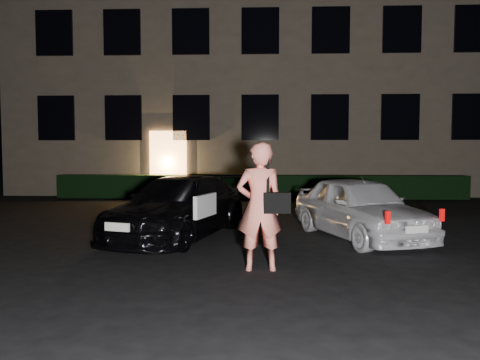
{
  "coord_description": "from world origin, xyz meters",
  "views": [
    {
      "loc": [
        -0.03,
        -6.75,
        1.74
      ],
      "look_at": [
        -0.39,
        2.0,
        1.2
      ],
      "focal_mm": 35.0,
      "sensor_mm": 36.0,
      "label": 1
    }
  ],
  "objects": [
    {
      "name": "ground",
      "position": [
        0.0,
        0.0,
        0.0
      ],
      "size": [
        80.0,
        80.0,
        0.0
      ],
      "primitive_type": "plane",
      "color": "black",
      "rests_on": "ground"
    },
    {
      "name": "building",
      "position": [
        -0.0,
        14.99,
        6.0
      ],
      "size": [
        20.0,
        8.11,
        12.0
      ],
      "color": "brown",
      "rests_on": "ground"
    },
    {
      "name": "hedge",
      "position": [
        0.0,
        10.5,
        0.42
      ],
      "size": [
        15.0,
        0.7,
        0.85
      ],
      "primitive_type": "cube",
      "color": "black",
      "rests_on": "ground"
    },
    {
      "name": "sedan",
      "position": [
        -1.66,
        2.63,
        0.61
      ],
      "size": [
        2.86,
        4.52,
        1.22
      ],
      "rotation": [
        0.0,
        0.0,
        -0.29
      ],
      "color": "black",
      "rests_on": "ground"
    },
    {
      "name": "hatch",
      "position": [
        1.96,
        2.58,
        0.62
      ],
      "size": [
        2.56,
        3.93,
        1.24
      ],
      "rotation": [
        0.0,
        0.0,
        0.33
      ],
      "color": "white",
      "rests_on": "ground"
    },
    {
      "name": "man",
      "position": [
        -0.01,
        0.01,
        0.94
      ],
      "size": [
        0.8,
        0.51,
        1.87
      ],
      "rotation": [
        0.0,
        0.0,
        3.24
      ],
      "color": "#FF7F6B",
      "rests_on": "ground"
    }
  ]
}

